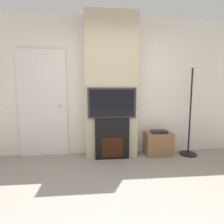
{
  "coord_description": "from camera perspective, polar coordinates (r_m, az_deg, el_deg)",
  "views": [
    {
      "loc": [
        -0.3,
        -1.5,
        1.28
      ],
      "look_at": [
        0.0,
        1.69,
        0.89
      ],
      "focal_mm": 28.0,
      "sensor_mm": 36.0,
      "label": 1
    }
  ],
  "objects": [
    {
      "name": "media_stand",
      "position": [
        3.66,
        14.85,
        -9.84
      ],
      "size": [
        0.53,
        0.33,
        0.5
      ],
      "color": "brown",
      "rests_on": "ground_plane"
    },
    {
      "name": "entry_door",
      "position": [
        3.63,
        -21.65,
        2.54
      ],
      "size": [
        0.91,
        0.09,
        2.06
      ],
      "color": "silver",
      "rests_on": "ground_plane"
    },
    {
      "name": "chimney_breast",
      "position": [
        3.36,
        -0.25,
        8.18
      ],
      "size": [
        0.98,
        0.31,
        2.7
      ],
      "color": "#BCAD8E",
      "rests_on": "ground_plane"
    },
    {
      "name": "wall_back",
      "position": [
        3.55,
        -0.52,
        8.13
      ],
      "size": [
        6.0,
        0.06,
        2.7
      ],
      "color": "silver",
      "rests_on": "ground_plane"
    },
    {
      "name": "floor_lamp",
      "position": [
        3.72,
        24.31,
        2.29
      ],
      "size": [
        0.33,
        0.33,
        1.81
      ],
      "color": "black",
      "rests_on": "ground_plane"
    },
    {
      "name": "television",
      "position": [
        3.21,
        0.01,
        2.96
      ],
      "size": [
        0.89,
        0.07,
        0.56
      ],
      "color": "#2D2D33",
      "rests_on": "fireplace"
    },
    {
      "name": "fireplace",
      "position": [
        3.33,
        0.0,
        -8.61
      ],
      "size": [
        0.63,
        0.15,
        0.78
      ],
      "color": "black",
      "rests_on": "ground_plane"
    }
  ]
}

